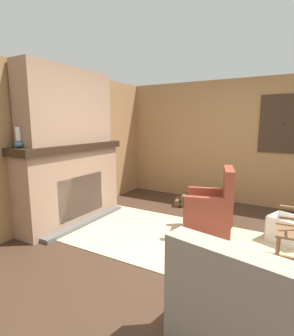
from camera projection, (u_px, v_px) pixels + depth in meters
ground_plane at (197, 251)px, 3.30m from camera, size 14.00×14.00×0.00m
wood_panel_wall_left at (59, 146)px, 4.24m from camera, size 0.06×5.28×2.42m
wood_panel_wall_back at (241, 142)px, 5.10m from camera, size 5.28×0.09×2.42m
fireplace_hearth at (72, 183)px, 4.22m from camera, size 0.63×1.95×1.27m
chimney_breast at (68, 107)px, 4.02m from camera, size 0.37×1.63×1.14m
area_rug at (178, 240)px, 3.58m from camera, size 3.36×1.67×0.01m
armchair at (211, 210)px, 3.73m from camera, size 0.79×0.77×0.98m
firewood_stack at (184, 200)px, 5.14m from camera, size 0.47×0.48×0.23m
laundry_basket at (288, 230)px, 3.49m from camera, size 0.56×0.52×0.35m
oil_lamp_vase at (19, 140)px, 3.40m from camera, size 0.12×0.12×0.27m
storage_case at (81, 139)px, 4.37m from camera, size 0.14×0.21×0.12m
decorative_plate_on_mantel at (62, 137)px, 4.05m from camera, size 0.06×0.22×0.22m
sofa_segment at (262, 314)px, 1.80m from camera, size 1.31×1.02×0.82m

